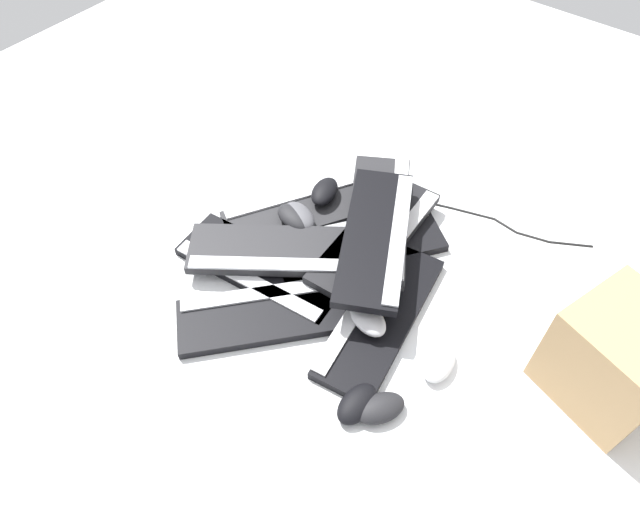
# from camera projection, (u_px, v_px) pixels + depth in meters

# --- Properties ---
(ground_plane) EXTENTS (3.20, 3.20, 0.00)m
(ground_plane) POSITION_uv_depth(u_px,v_px,m) (342.00, 271.00, 1.45)
(ground_plane) COLOR white
(keyboard_0) EXTENTS (0.43, 0.40, 0.03)m
(keyboard_0) POSITION_uv_depth(u_px,v_px,m) (271.00, 314.00, 1.36)
(keyboard_0) COLOR black
(keyboard_0) RESTS_ON ground
(keyboard_1) EXTENTS (0.46, 0.22, 0.03)m
(keyboard_1) POSITION_uv_depth(u_px,v_px,m) (379.00, 316.00, 1.35)
(keyboard_1) COLOR black
(keyboard_1) RESTS_ON ground
(keyboard_2) EXTENTS (0.44, 0.38, 0.03)m
(keyboard_2) POSITION_uv_depth(u_px,v_px,m) (359.00, 244.00, 1.49)
(keyboard_2) COLOR black
(keyboard_2) RESTS_ON ground
(keyboard_3) EXTENTS (0.46, 0.35, 0.03)m
(keyboard_3) POSITION_uv_depth(u_px,v_px,m) (304.00, 211.00, 1.57)
(keyboard_3) COLOR #232326
(keyboard_3) RESTS_ON ground
(keyboard_4) EXTENTS (0.20, 0.45, 0.03)m
(keyboard_4) POSITION_uv_depth(u_px,v_px,m) (260.00, 268.00, 1.44)
(keyboard_4) COLOR black
(keyboard_4) RESTS_ON ground
(keyboard_5) EXTENTS (0.38, 0.44, 0.03)m
(keyboard_5) POSITION_uv_depth(u_px,v_px,m) (276.00, 251.00, 1.44)
(keyboard_5) COLOR #232326
(keyboard_5) RESTS_ON keyboard_4
(keyboard_6) EXTENTS (0.45, 0.18, 0.03)m
(keyboard_6) POSITION_uv_depth(u_px,v_px,m) (376.00, 237.00, 1.47)
(keyboard_6) COLOR black
(keyboard_6) RESTS_ON keyboard_2
(keyboard_7) EXTENTS (0.46, 0.35, 0.03)m
(keyboard_7) POSITION_uv_depth(u_px,v_px,m) (378.00, 217.00, 1.47)
(keyboard_7) COLOR #232326
(keyboard_7) RESTS_ON keyboard_6
(keyboard_8) EXTENTS (0.46, 0.34, 0.03)m
(keyboard_8) POSITION_uv_depth(u_px,v_px,m) (376.00, 236.00, 1.39)
(keyboard_8) COLOR black
(keyboard_8) RESTS_ON keyboard_7
(mouse_0) EXTENTS (0.10, 0.13, 0.04)m
(mouse_0) POSITION_uv_depth(u_px,v_px,m) (299.00, 216.00, 1.51)
(mouse_0) COLOR #4C4C51
(mouse_0) RESTS_ON keyboard_3
(mouse_1) EXTENTS (0.12, 0.08, 0.04)m
(mouse_1) POSITION_uv_depth(u_px,v_px,m) (439.00, 362.00, 1.27)
(mouse_1) COLOR silver
(mouse_1) RESTS_ON ground
(mouse_2) EXTENTS (0.10, 0.13, 0.04)m
(mouse_2) POSITION_uv_depth(u_px,v_px,m) (368.00, 318.00, 1.31)
(mouse_2) COLOR #B7B7BC
(mouse_2) RESTS_ON keyboard_1
(mouse_3) EXTENTS (0.11, 0.07, 0.04)m
(mouse_3) POSITION_uv_depth(u_px,v_px,m) (357.00, 404.00, 1.21)
(mouse_3) COLOR black
(mouse_3) RESTS_ON ground
(mouse_4) EXTENTS (0.09, 0.12, 0.04)m
(mouse_4) POSITION_uv_depth(u_px,v_px,m) (294.00, 217.00, 1.51)
(mouse_4) COLOR black
(mouse_4) RESTS_ON keyboard_3
(mouse_5) EXTENTS (0.13, 0.11, 0.04)m
(mouse_5) POSITION_uv_depth(u_px,v_px,m) (380.00, 408.00, 1.20)
(mouse_5) COLOR black
(mouse_5) RESTS_ON ground
(mouse_6) EXTENTS (0.12, 0.09, 0.04)m
(mouse_6) POSITION_uv_depth(u_px,v_px,m) (325.00, 191.00, 1.57)
(mouse_6) COLOR black
(mouse_6) RESTS_ON keyboard_3
(cable_0) EXTENTS (0.14, 0.51, 0.01)m
(cable_0) POSITION_uv_depth(u_px,v_px,m) (494.00, 221.00, 1.56)
(cable_0) COLOR black
(cable_0) RESTS_ON ground
(cardboard_box) EXTENTS (0.27, 0.28, 0.24)m
(cardboard_box) POSITION_uv_depth(u_px,v_px,m) (617.00, 359.00, 1.16)
(cardboard_box) COLOR tan
(cardboard_box) RESTS_ON ground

